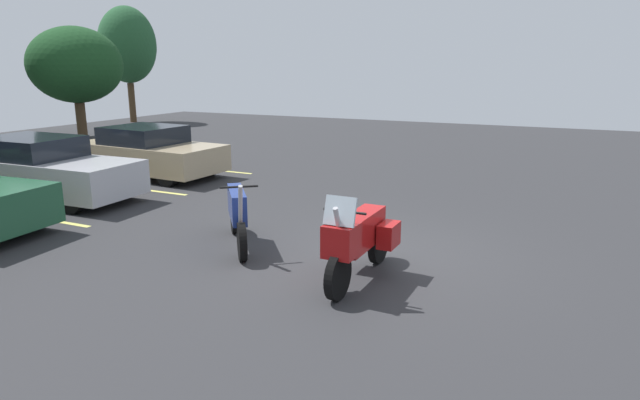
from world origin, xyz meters
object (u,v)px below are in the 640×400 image
motorcycle_second (237,214)px  car_silver (44,169)px  motorcycle_touring (358,238)px  car_tan (148,152)px

motorcycle_second → car_silver: car_silver is taller
motorcycle_touring → motorcycle_second: motorcycle_touring is taller
motorcycle_second → car_silver: 6.21m
car_tan → motorcycle_touring: bearing=-119.9°
motorcycle_second → car_silver: size_ratio=0.38×
car_tan → motorcycle_second: bearing=-125.6°
car_silver → car_tan: (3.21, -0.27, -0.02)m
motorcycle_touring → car_tan: (4.80, 8.35, 0.02)m
car_tan → car_silver: bearing=175.2°
motorcycle_second → car_tan: size_ratio=0.40×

